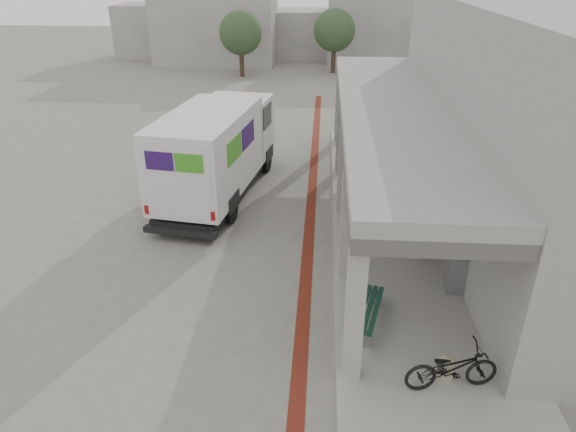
# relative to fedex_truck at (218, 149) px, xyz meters

# --- Properties ---
(ground) EXTENTS (120.00, 120.00, 0.00)m
(ground) POSITION_rel_fedex_truck_xyz_m (2.51, -5.89, -1.82)
(ground) COLOR #6B665B
(ground) RESTS_ON ground
(bike_lane_stripe) EXTENTS (0.35, 40.00, 0.01)m
(bike_lane_stripe) POSITION_rel_fedex_truck_xyz_m (3.51, -3.89, -1.82)
(bike_lane_stripe) COLOR maroon
(bike_lane_stripe) RESTS_ON ground
(sidewalk) EXTENTS (4.40, 28.00, 0.12)m
(sidewalk) POSITION_rel_fedex_truck_xyz_m (6.51, -5.89, -1.76)
(sidewalk) COLOR #9B968B
(sidewalk) RESTS_ON ground
(transit_building) EXTENTS (7.60, 17.00, 7.00)m
(transit_building) POSITION_rel_fedex_truck_xyz_m (9.34, -1.39, 1.58)
(transit_building) COLOR gray
(transit_building) RESTS_ON ground
(distant_backdrop) EXTENTS (28.00, 10.00, 6.50)m
(distant_backdrop) POSITION_rel_fedex_truck_xyz_m (-0.33, 30.00, 0.88)
(distant_backdrop) COLOR gray
(distant_backdrop) RESTS_ON ground
(tree_left) EXTENTS (3.20, 3.20, 4.80)m
(tree_left) POSITION_rel_fedex_truck_xyz_m (-2.49, 22.11, 1.36)
(tree_left) COLOR #38281C
(tree_left) RESTS_ON ground
(tree_mid) EXTENTS (3.20, 3.20, 4.80)m
(tree_mid) POSITION_rel_fedex_truck_xyz_m (4.51, 24.11, 1.36)
(tree_mid) COLOR #38281C
(tree_mid) RESTS_ON ground
(tree_right) EXTENTS (3.20, 3.20, 4.80)m
(tree_right) POSITION_rel_fedex_truck_xyz_m (12.51, 23.11, 1.36)
(tree_right) COLOR #38281C
(tree_right) RESTS_ON ground
(fedex_truck) EXTENTS (3.56, 8.29, 3.42)m
(fedex_truck) POSITION_rel_fedex_truck_xyz_m (0.00, 0.00, 0.00)
(fedex_truck) COLOR black
(fedex_truck) RESTS_ON ground
(bench) EXTENTS (0.88, 2.03, 0.47)m
(bench) POSITION_rel_fedex_truck_xyz_m (5.11, -7.66, -1.37)
(bench) COLOR gray
(bench) RESTS_ON sidewalk
(bollard_near) EXTENTS (0.39, 0.39, 0.58)m
(bollard_near) POSITION_rel_fedex_truck_xyz_m (6.59, -9.36, -1.41)
(bollard_near) COLOR gray
(bollard_near) RESTS_ON sidewalk
(bollard_far) EXTENTS (0.37, 0.37, 0.55)m
(bollard_far) POSITION_rel_fedex_truck_xyz_m (6.67, -4.34, -1.43)
(bollard_far) COLOR tan
(bollard_far) RESTS_ON sidewalk
(utility_cabinet) EXTENTS (0.55, 0.69, 1.06)m
(utility_cabinet) POSITION_rel_fedex_truck_xyz_m (7.51, -5.99, -1.17)
(utility_cabinet) COLOR gray
(utility_cabinet) RESTS_ON sidewalk
(bicycle_black) EXTENTS (2.06, 1.04, 1.03)m
(bicycle_black) POSITION_rel_fedex_truck_xyz_m (6.64, -9.62, -1.19)
(bicycle_black) COLOR black
(bicycle_black) RESTS_ON sidewalk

